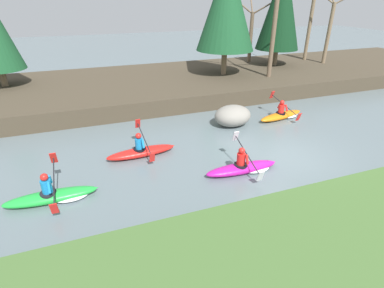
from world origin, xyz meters
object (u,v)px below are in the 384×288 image
(kayaker_trailing, at_px, (142,151))
(boulder_midstream, at_px, (233,116))
(kayaker_lead, at_px, (283,115))
(kayaker_middle, at_px, (245,167))
(kayaker_far_back, at_px, (55,195))

(kayaker_trailing, relative_size, boulder_midstream, 1.55)
(boulder_midstream, bearing_deg, kayaker_lead, -0.86)
(kayaker_middle, relative_size, kayaker_trailing, 1.00)
(kayaker_trailing, relative_size, kayaker_far_back, 1.01)
(kayaker_lead, xyz_separation_m, kayaker_middle, (-4.40, -3.95, 0.00))
(kayaker_lead, height_order, kayaker_far_back, same)
(kayaker_lead, bearing_deg, boulder_midstream, 168.21)
(kayaker_trailing, xyz_separation_m, kayaker_far_back, (-3.08, -1.93, -0.02))
(kayaker_lead, distance_m, kayaker_trailing, 7.77)
(kayaker_lead, relative_size, kayaker_trailing, 1.00)
(kayaker_middle, height_order, kayaker_trailing, same)
(kayaker_middle, relative_size, kayaker_far_back, 1.00)
(kayaker_lead, xyz_separation_m, kayaker_trailing, (-7.62, -1.51, 0.02))
(kayaker_trailing, distance_m, kayaker_far_back, 3.64)
(kayaker_trailing, bearing_deg, kayaker_middle, -40.79)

